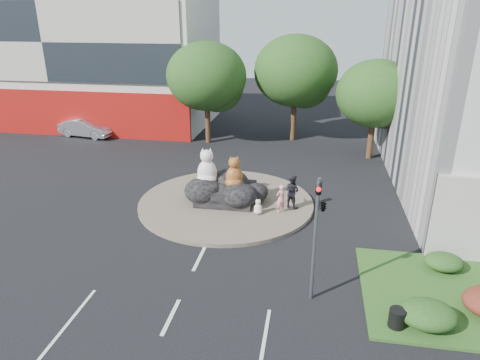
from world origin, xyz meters
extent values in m
plane|color=black|center=(0.00, 0.00, 0.00)|extent=(120.00, 120.00, 0.00)
cylinder|color=brown|center=(0.00, 10.00, 0.10)|extent=(10.00, 10.00, 0.20)
cube|color=beige|center=(-18.00, 28.00, 6.00)|extent=(25.00, 12.00, 12.00)
cube|color=maroon|center=(-18.00, 21.95, 2.00)|extent=(25.00, 0.30, 4.00)
cube|color=#B2AD9E|center=(-18.00, 21.90, 8.00)|extent=(24.00, 0.15, 6.50)
cylinder|color=#382314|center=(-4.00, 22.00, 1.87)|extent=(0.44, 0.44, 3.74)
ellipsoid|color=#123916|center=(-4.00, 22.00, 5.53)|extent=(6.46, 6.46, 5.49)
sphere|color=#123916|center=(-3.20, 22.50, 4.68)|extent=(4.25, 4.25, 4.25)
sphere|color=#123916|center=(-4.70, 21.70, 4.93)|extent=(3.74, 3.74, 3.74)
cylinder|color=#382314|center=(3.00, 24.00, 1.98)|extent=(0.44, 0.44, 3.96)
ellipsoid|color=#123916|center=(3.00, 24.00, 5.85)|extent=(6.84, 6.84, 5.81)
sphere|color=#123916|center=(3.80, 24.50, 4.95)|extent=(4.50, 4.50, 4.50)
sphere|color=#123916|center=(2.30, 23.70, 5.22)|extent=(3.96, 3.96, 3.96)
cylinder|color=#382314|center=(9.00, 20.00, 1.65)|extent=(0.44, 0.44, 3.30)
ellipsoid|color=#123916|center=(9.00, 20.00, 4.88)|extent=(5.70, 5.70, 4.84)
sphere|color=#123916|center=(9.80, 20.50, 4.12)|extent=(3.75, 3.75, 3.75)
sphere|color=#123916|center=(8.30, 19.70, 4.35)|extent=(3.30, 3.30, 3.30)
ellipsoid|color=#123916|center=(9.00, 1.00, 0.57)|extent=(2.00, 1.60, 0.90)
ellipsoid|color=#123916|center=(10.50, 4.80, 0.48)|extent=(1.60, 1.28, 0.72)
cylinder|color=#595B60|center=(5.00, 2.00, 2.50)|extent=(0.14, 0.14, 5.00)
imported|color=black|center=(5.00, 2.00, 4.20)|extent=(0.21, 0.26, 1.30)
imported|color=black|center=(5.20, 2.00, 4.00)|extent=(0.26, 1.24, 0.50)
sphere|color=red|center=(5.00, 1.82, 4.65)|extent=(0.18, 0.18, 0.18)
cube|color=silver|center=(11.00, 8.00, 7.90)|extent=(0.50, 0.22, 0.12)
imported|color=pink|center=(3.21, 9.07, 0.99)|extent=(0.68, 0.66, 1.57)
imported|color=black|center=(3.75, 9.80, 1.15)|extent=(1.15, 1.07, 1.89)
imported|color=#B5B7BE|center=(-15.03, 21.89, 0.80)|extent=(5.07, 2.43, 1.60)
cylinder|color=black|center=(7.96, 0.76, 0.46)|extent=(0.66, 0.66, 0.68)
camera|label=1|loc=(4.65, -12.02, 10.36)|focal=32.00mm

